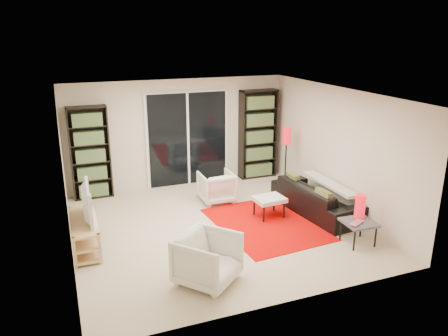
% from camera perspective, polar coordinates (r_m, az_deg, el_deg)
% --- Properties ---
extents(floor, '(5.00, 5.00, 0.00)m').
position_cam_1_polar(floor, '(8.02, -0.91, -7.63)').
color(floor, beige).
rests_on(floor, ground).
extents(wall_back, '(5.00, 0.02, 2.40)m').
position_cam_1_polar(wall_back, '(9.89, -5.95, 4.56)').
color(wall_back, beige).
rests_on(wall_back, ground).
extents(wall_front, '(5.00, 0.02, 2.40)m').
position_cam_1_polar(wall_front, '(5.45, 8.19, -6.62)').
color(wall_front, beige).
rests_on(wall_front, ground).
extents(wall_left, '(0.02, 5.00, 2.40)m').
position_cam_1_polar(wall_left, '(7.16, -20.08, -1.54)').
color(wall_left, beige).
rests_on(wall_left, ground).
extents(wall_right, '(0.02, 5.00, 2.40)m').
position_cam_1_polar(wall_right, '(8.73, 14.67, 2.30)').
color(wall_right, beige).
rests_on(wall_right, ground).
extents(ceiling, '(5.00, 5.00, 0.02)m').
position_cam_1_polar(ceiling, '(7.32, -1.00, 9.61)').
color(ceiling, white).
rests_on(ceiling, wall_back).
extents(sliding_door, '(1.92, 0.08, 2.16)m').
position_cam_1_polar(sliding_door, '(9.94, -4.76, 3.77)').
color(sliding_door, white).
rests_on(sliding_door, ground).
extents(bookshelf_left, '(0.80, 0.30, 1.95)m').
position_cam_1_polar(bookshelf_left, '(9.48, -17.08, 1.88)').
color(bookshelf_left, black).
rests_on(bookshelf_left, ground).
extents(bookshelf_right, '(0.90, 0.30, 2.10)m').
position_cam_1_polar(bookshelf_right, '(10.41, 4.48, 4.41)').
color(bookshelf_right, black).
rests_on(bookshelf_right, ground).
extents(tv_stand, '(0.42, 1.32, 0.50)m').
position_cam_1_polar(tv_stand, '(7.53, -17.80, -8.08)').
color(tv_stand, '#DEBD7E').
rests_on(tv_stand, floor).
extents(tv, '(0.15, 1.00, 0.57)m').
position_cam_1_polar(tv, '(7.32, -18.02, -4.36)').
color(tv, black).
rests_on(tv, tv_stand).
extents(rug, '(1.84, 2.38, 0.01)m').
position_cam_1_polar(rug, '(8.13, 5.39, -7.29)').
color(rug, '#D10401').
rests_on(rug, floor).
extents(sofa, '(1.01, 2.10, 0.59)m').
position_cam_1_polar(sofa, '(8.69, 11.97, -3.87)').
color(sofa, black).
rests_on(sofa, floor).
extents(armchair_back, '(0.67, 0.69, 0.62)m').
position_cam_1_polar(armchair_back, '(9.04, -0.97, -2.49)').
color(armchair_back, silver).
rests_on(armchair_back, floor).
extents(armchair_front, '(1.10, 1.10, 0.72)m').
position_cam_1_polar(armchair_front, '(6.23, -2.15, -11.80)').
color(armchair_front, silver).
rests_on(armchair_front, floor).
extents(ottoman, '(0.58, 0.49, 0.40)m').
position_cam_1_polar(ottoman, '(8.32, 5.93, -4.17)').
color(ottoman, silver).
rests_on(ottoman, floor).
extents(side_table, '(0.53, 0.53, 0.40)m').
position_cam_1_polar(side_table, '(7.60, 17.19, -6.98)').
color(side_table, '#4D4D52').
rests_on(side_table, floor).
extents(laptop, '(0.37, 0.32, 0.02)m').
position_cam_1_polar(laptop, '(7.47, 17.24, -6.98)').
color(laptop, silver).
rests_on(laptop, side_table).
extents(table_lamp, '(0.18, 0.18, 0.39)m').
position_cam_1_polar(table_lamp, '(7.69, 17.34, -4.76)').
color(table_lamp, red).
rests_on(table_lamp, side_table).
extents(floor_lamp, '(0.21, 0.21, 1.39)m').
position_cam_1_polar(floor_lamp, '(9.72, 8.16, 3.40)').
color(floor_lamp, black).
rests_on(floor_lamp, floor).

